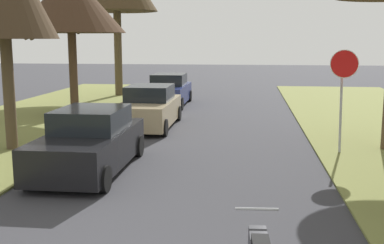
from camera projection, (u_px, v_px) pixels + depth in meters
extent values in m
cylinder|color=#9EA0A5|center=(341.00, 114.00, 13.83)|extent=(0.07, 0.30, 2.25)
cylinder|color=white|center=(344.00, 64.00, 13.44)|extent=(0.81, 0.13, 0.80)
cylinder|color=red|center=(344.00, 64.00, 13.44)|extent=(0.76, 0.14, 0.76)
cylinder|color=#4D3D2B|center=(9.00, 95.00, 14.13)|extent=(0.34, 0.34, 3.26)
cylinder|color=#4D3D2B|center=(10.00, 11.00, 13.39)|extent=(0.81, 0.89, 1.61)
cylinder|color=#4D3D2B|center=(17.00, 14.00, 13.51)|extent=(0.53, 1.16, 1.49)
cylinder|color=#4D3D2B|center=(17.00, 17.00, 14.25)|extent=(1.21, 0.46, 1.39)
cylinder|color=#4B3727|center=(73.00, 74.00, 20.74)|extent=(0.36, 0.36, 3.53)
cone|color=#3C291B|center=(70.00, 1.00, 20.22)|extent=(4.62, 4.62, 2.61)
cylinder|color=#4B3727|center=(56.00, 21.00, 20.20)|extent=(0.66, 1.34, 1.07)
cylinder|color=#4B3727|center=(85.00, 16.00, 20.75)|extent=(1.18, 1.05, 1.54)
cylinder|color=#4B3727|center=(75.00, 15.00, 20.73)|extent=(1.01, 0.22, 1.59)
cylinder|color=#4E4028|center=(118.00, 54.00, 27.86)|extent=(0.44, 0.44, 4.85)
cylinder|color=#4E4028|center=(130.00, 1.00, 27.60)|extent=(0.92, 1.58, 1.34)
cube|color=black|center=(89.00, 148.00, 12.04)|extent=(1.82, 4.40, 0.85)
cube|color=black|center=(91.00, 119.00, 12.13)|extent=(1.60, 2.02, 0.56)
cylinder|color=black|center=(104.00, 179.00, 10.37)|extent=(0.20, 0.60, 0.60)
cylinder|color=black|center=(27.00, 176.00, 10.57)|extent=(0.20, 0.60, 0.60)
cylinder|color=black|center=(138.00, 146.00, 13.60)|extent=(0.20, 0.60, 0.60)
cylinder|color=black|center=(79.00, 144.00, 13.80)|extent=(0.20, 0.60, 0.60)
cube|color=tan|center=(149.00, 112.00, 18.08)|extent=(1.82, 4.40, 0.85)
cube|color=black|center=(150.00, 93.00, 18.18)|extent=(1.60, 2.02, 0.56)
cylinder|color=black|center=(164.00, 128.00, 16.41)|extent=(0.20, 0.60, 0.60)
cylinder|color=black|center=(115.00, 127.00, 16.62)|extent=(0.20, 0.60, 0.60)
cylinder|color=black|center=(178.00, 113.00, 19.64)|extent=(0.20, 0.60, 0.60)
cylinder|color=black|center=(137.00, 113.00, 19.85)|extent=(0.20, 0.60, 0.60)
cube|color=navy|center=(168.00, 94.00, 24.22)|extent=(1.82, 4.40, 0.85)
cube|color=black|center=(169.00, 79.00, 24.31)|extent=(1.60, 2.02, 0.56)
cylinder|color=black|center=(181.00, 104.00, 22.55)|extent=(0.20, 0.60, 0.60)
cylinder|color=black|center=(145.00, 103.00, 22.75)|extent=(0.20, 0.60, 0.60)
cylinder|color=black|center=(190.00, 96.00, 25.78)|extent=(0.20, 0.60, 0.60)
cylinder|color=black|center=(158.00, 95.00, 25.98)|extent=(0.20, 0.60, 0.60)
cylinder|color=#9EA0A5|center=(257.00, 209.00, 6.67)|extent=(0.60, 0.07, 0.04)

